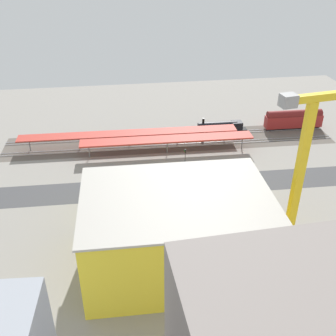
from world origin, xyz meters
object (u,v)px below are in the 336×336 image
at_px(passenger_coach, 294,119).
at_px(box_truck_2, 179,199).
at_px(box_truck_0, 166,202).
at_px(street_tree_2, 213,176).
at_px(street_tree_0, 99,184).
at_px(tower_crane, 317,157).
at_px(parked_car_1, 212,174).
at_px(street_tree_3, 144,181).
at_px(street_tree_1, 142,182).
at_px(locomotive, 222,127).
at_px(parked_car_0, 238,171).
at_px(box_truck_1, 172,200).
at_px(parked_car_4, 123,181).
at_px(platform_canopy_near, 167,139).
at_px(parked_car_3, 151,177).
at_px(platform_canopy_far, 129,133).
at_px(traffic_light, 185,158).
at_px(construction_building, 176,232).
at_px(parked_car_2, 182,176).

xyz_separation_m(passenger_coach, box_truck_2, (41.76, 35.52, -1.57)).
distance_m(passenger_coach, box_truck_2, 54.85).
height_order(box_truck_0, street_tree_2, street_tree_2).
bearing_deg(street_tree_0, tower_crane, 154.11).
distance_m(box_truck_0, street_tree_0, 15.04).
xyz_separation_m(parked_car_1, street_tree_3, (17.53, 8.50, 4.54)).
relative_size(tower_crane, street_tree_1, 4.21).
xyz_separation_m(box_truck_0, street_tree_3, (4.37, -3.36, 3.58)).
xyz_separation_m(locomotive, parked_car_0, (2.33, 24.42, -0.96)).
bearing_deg(box_truck_2, box_truck_1, 11.33).
bearing_deg(parked_car_4, street_tree_1, 116.66).
height_order(box_truck_0, street_tree_3, street_tree_3).
relative_size(box_truck_0, street_tree_0, 1.10).
distance_m(parked_car_1, street_tree_2, 9.80).
bearing_deg(tower_crane, parked_car_0, -81.47).
xyz_separation_m(passenger_coach, parked_car_4, (53.84, 24.93, -2.39)).
bearing_deg(passenger_coach, tower_crane, 68.07).
height_order(parked_car_1, box_truck_0, box_truck_0).
bearing_deg(platform_canopy_near, parked_car_3, 66.56).
height_order(platform_canopy_far, parked_car_0, platform_canopy_far).
distance_m(parked_car_3, street_tree_0, 15.72).
xyz_separation_m(parked_car_0, tower_crane, (-4.08, 27.19, 18.28)).
bearing_deg(traffic_light, parked_car_3, 7.59).
xyz_separation_m(construction_building, box_truck_2, (-3.60, -17.77, -5.49)).
xyz_separation_m(passenger_coach, street_tree_3, (49.35, 33.20, 2.17)).
xyz_separation_m(parked_car_1, street_tree_0, (27.27, 8.30, 4.75)).
bearing_deg(parked_car_2, tower_crane, 124.85).
bearing_deg(tower_crane, parked_car_2, -55.15).
height_order(box_truck_1, street_tree_2, street_tree_2).
distance_m(platform_canopy_near, passenger_coach, 42.40).
distance_m(platform_canopy_far, box_truck_1, 32.31).
bearing_deg(box_truck_0, parked_car_1, -137.98).
xyz_separation_m(passenger_coach, parked_car_3, (46.88, 24.33, -2.35)).
xyz_separation_m(parked_car_2, construction_building, (5.99, 28.39, 6.29)).
xyz_separation_m(street_tree_0, street_tree_3, (-9.74, 0.19, -0.21)).
distance_m(box_truck_0, street_tree_2, 12.38).
xyz_separation_m(parked_car_2, traffic_light, (-1.06, -1.71, 4.00)).
distance_m(passenger_coach, box_truck_0, 57.98).
bearing_deg(platform_canopy_far, street_tree_0, 74.14).
height_order(street_tree_0, street_tree_1, street_tree_0).
relative_size(platform_canopy_near, street_tree_2, 6.07).
xyz_separation_m(box_truck_1, street_tree_3, (5.92, -2.65, 3.58)).
relative_size(parked_car_4, street_tree_1, 0.55).
relative_size(parked_car_1, box_truck_0, 0.47).
height_order(box_truck_1, box_truck_2, box_truck_1).
xyz_separation_m(platform_canopy_far, construction_building, (-5.64, 48.78, 3.31)).
relative_size(platform_canopy_far, parked_car_2, 14.13).
bearing_deg(parked_car_4, box_truck_0, 127.32).
relative_size(passenger_coach, parked_car_2, 4.10).
height_order(construction_building, tower_crane, tower_crane).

